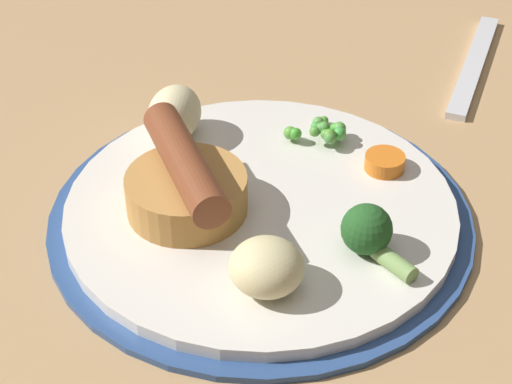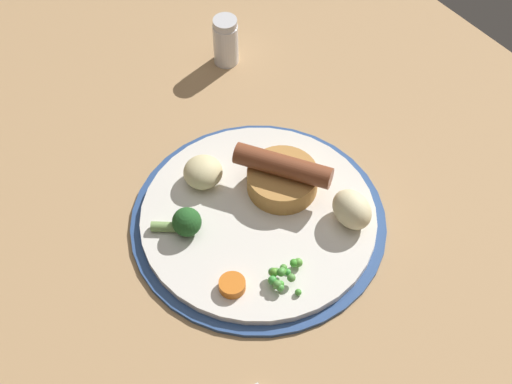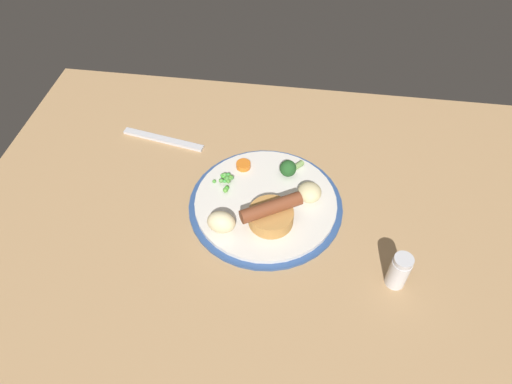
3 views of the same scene
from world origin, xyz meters
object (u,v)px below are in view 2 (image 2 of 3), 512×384
(dinner_plate, at_px, (261,223))
(broccoli_floret_near, at_px, (185,222))
(potato_chunk_0, at_px, (352,209))
(carrot_slice_2, at_px, (232,285))
(pea_pile, at_px, (283,275))
(salt_shaker, at_px, (226,41))
(potato_chunk_1, at_px, (203,172))
(sausage_pudding, at_px, (283,176))

(dinner_plate, height_order, broccoli_floret_near, broccoli_floret_near)
(potato_chunk_0, relative_size, carrot_slice_2, 1.77)
(pea_pile, bearing_deg, potato_chunk_0, 96.19)
(broccoli_floret_near, xyz_separation_m, salt_shaker, (-0.19, 0.20, 0.00))
(potato_chunk_1, height_order, carrot_slice_2, potato_chunk_1)
(dinner_plate, height_order, sausage_pudding, sausage_pudding)
(pea_pile, xyz_separation_m, carrot_slice_2, (-0.03, -0.05, -0.00))
(broccoli_floret_near, height_order, potato_chunk_1, same)
(broccoli_floret_near, xyz_separation_m, potato_chunk_0, (0.10, 0.15, 0.00))
(broccoli_floret_near, relative_size, salt_shaker, 0.72)
(pea_pile, xyz_separation_m, salt_shaker, (-0.31, 0.16, 0.01))
(carrot_slice_2, bearing_deg, potato_chunk_1, 154.88)
(sausage_pudding, xyz_separation_m, broccoli_floret_near, (-0.02, -0.12, -0.01))
(sausage_pudding, height_order, salt_shaker, salt_shaker)
(pea_pile, relative_size, broccoli_floret_near, 0.92)
(broccoli_floret_near, bearing_deg, pea_pile, -28.87)
(potato_chunk_0, distance_m, carrot_slice_2, 0.15)
(dinner_plate, bearing_deg, sausage_pudding, 112.69)
(dinner_plate, relative_size, potato_chunk_1, 6.40)
(broccoli_floret_near, bearing_deg, potato_chunk_0, 6.49)
(pea_pile, relative_size, salt_shaker, 0.67)
(pea_pile, relative_size, potato_chunk_1, 1.03)
(potato_chunk_0, height_order, carrot_slice_2, potato_chunk_0)
(broccoli_floret_near, xyz_separation_m, potato_chunk_1, (-0.04, 0.06, 0.00))
(pea_pile, xyz_separation_m, broccoli_floret_near, (-0.11, -0.04, 0.00))
(potato_chunk_0, distance_m, potato_chunk_1, 0.17)
(salt_shaker, bearing_deg, potato_chunk_0, -10.76)
(dinner_plate, xyz_separation_m, potato_chunk_0, (0.06, 0.08, 0.03))
(dinner_plate, height_order, potato_chunk_1, potato_chunk_1)
(dinner_plate, height_order, carrot_slice_2, carrot_slice_2)
(broccoli_floret_near, bearing_deg, potato_chunk_1, 77.96)
(potato_chunk_1, height_order, salt_shaker, salt_shaker)
(sausage_pudding, bearing_deg, salt_shaker, -52.77)
(dinner_plate, xyz_separation_m, sausage_pudding, (-0.02, 0.05, 0.03))
(sausage_pudding, relative_size, potato_chunk_0, 2.15)
(dinner_plate, distance_m, sausage_pudding, 0.06)
(broccoli_floret_near, relative_size, potato_chunk_0, 1.00)
(pea_pile, xyz_separation_m, potato_chunk_1, (-0.16, 0.01, 0.01))
(dinner_plate, xyz_separation_m, potato_chunk_1, (-0.08, -0.02, 0.02))
(dinner_plate, distance_m, potato_chunk_0, 0.10)
(pea_pile, bearing_deg, carrot_slice_2, -118.42)
(dinner_plate, distance_m, carrot_slice_2, 0.09)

